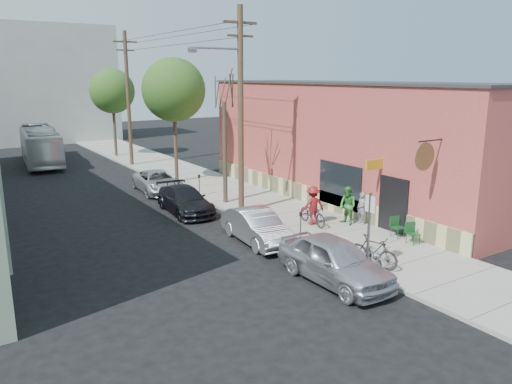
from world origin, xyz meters
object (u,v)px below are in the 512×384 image
patron_grey (361,208)px  car_1 (257,227)px  patio_chair_b (413,233)px  bus (40,145)px  cyclist (313,206)px  parked_bike_a (373,251)px  tree_leafy_mid (174,90)px  patron_green (348,206)px  utility_pole_near (240,108)px  parked_bike_b (375,256)px  car_0 (335,260)px  car_3 (158,182)px  sign_post (369,224)px  tree_leafy_far (112,91)px  tree_bare (225,153)px  parking_meter_far (199,182)px  patio_chair_a (398,227)px  car_2 (185,200)px  parking_meter_near (301,221)px

patron_grey → car_1: (-5.29, 0.81, -0.21)m
patio_chair_b → bus: (-9.15, 29.71, 0.89)m
cyclist → parked_bike_a: (-1.49, -5.30, -0.33)m
tree_leafy_mid → patron_green: 14.42m
utility_pole_near → parked_bike_b: (0.10, -9.15, -4.75)m
tree_leafy_mid → car_0: bearing=-96.5°
car_3 → parked_bike_b: bearing=-79.2°
patron_grey → patron_green: bearing=-114.1°
parked_bike_b → car_0: car_0 is taller
tree_leafy_mid → car_0: size_ratio=1.70×
utility_pole_near → patron_green: utility_pole_near is taller
patron_grey → bus: bearing=-155.8°
sign_post → tree_leafy_far: 30.76m
patron_green → car_0: bearing=-47.6°
cyclist → parked_bike_a: size_ratio=0.94×
tree_bare → parked_bike_a: size_ratio=2.81×
bus → parking_meter_far: bearing=-66.9°
sign_post → utility_pole_near: 9.62m
patron_grey → parked_bike_a: 5.37m
bus → patio_chair_b: bearing=-67.4°
patio_chair_a → parked_bike_a: size_ratio=0.45×
car_2 → sign_post: bearing=-75.0°
parking_meter_far → patron_green: 9.42m
cyclist → car_3: (-3.34, 10.70, -0.41)m
tree_bare → car_2: tree_bare is taller
tree_leafy_far → car_1: bearing=-94.5°
parking_meter_near → bus: 27.42m
sign_post → tree_bare: (0.45, 11.20, 1.04)m
parked_bike_a → bus: size_ratio=0.18×
tree_leafy_far → parked_bike_b: bearing=-90.6°
sign_post → car_1: size_ratio=0.66×
utility_pole_near → patio_chair_a: bearing=-62.7°
patron_green → car_3: bearing=-158.7°
patron_grey → cyclist: cyclist is taller
parking_meter_near → patron_grey: size_ratio=0.82×
tree_leafy_far → car_2: (-2.57, -19.65, -4.95)m
parking_meter_far → car_1: 8.48m
patio_chair_a → tree_leafy_mid: bearing=115.6°
tree_leafy_mid → cyclist: bearing=-83.8°
sign_post → patio_chair_b: bearing=14.6°
car_0 → tree_leafy_far: bearing=85.8°
parking_meter_far → patio_chair_b: parking_meter_far is taller
parked_bike_a → car_1: bearing=94.2°
cyclist → car_2: size_ratio=0.40×
patio_chair_a → bus: bearing=122.0°
parking_meter_far → utility_pole_near: 6.21m
sign_post → car_1: 5.30m
parking_meter_near → car_1: (-1.45, 1.16, -0.28)m
cyclist → utility_pole_near: bearing=-54.5°
car_3 → utility_pole_near: bearing=-72.5°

